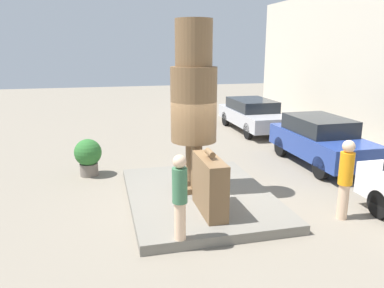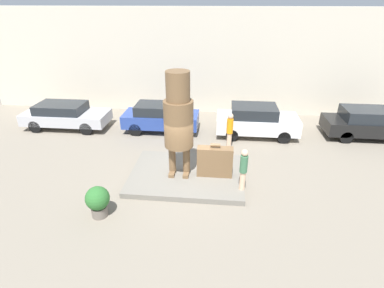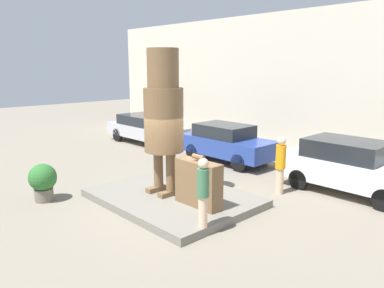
{
  "view_description": "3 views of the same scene",
  "coord_description": "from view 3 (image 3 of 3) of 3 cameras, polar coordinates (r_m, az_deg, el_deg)",
  "views": [
    {
      "loc": [
        8.55,
        -2.3,
        3.76
      ],
      "look_at": [
        0.06,
        -0.2,
        1.51
      ],
      "focal_mm": 35.0,
      "sensor_mm": 36.0,
      "label": 1
    },
    {
      "loc": [
        1.29,
        -10.56,
        6.74
      ],
      "look_at": [
        0.24,
        -0.19,
        1.64
      ],
      "focal_mm": 28.0,
      "sensor_mm": 36.0,
      "label": 2
    },
    {
      "loc": [
        8.01,
        -6.8,
        3.95
      ],
      "look_at": [
        0.62,
        0.19,
        1.81
      ],
      "focal_mm": 35.0,
      "sensor_mm": 36.0,
      "label": 3
    }
  ],
  "objects": [
    {
      "name": "ground_plane",
      "position": [
        11.23,
        -2.9,
        -8.74
      ],
      "size": [
        60.0,
        60.0,
        0.0
      ],
      "primitive_type": "plane",
      "color": "gray"
    },
    {
      "name": "parked_car_silver",
      "position": [
        19.47,
        -7.01,
        2.44
      ],
      "size": [
        4.73,
        1.86,
        1.44
      ],
      "color": "#B7B7BC",
      "rests_on": "ground_plane"
    },
    {
      "name": "worker_hivis",
      "position": [
        11.89,
        13.34,
        -2.8
      ],
      "size": [
        0.31,
        0.31,
        1.83
      ],
      "color": "beige",
      "rests_on": "ground_plane"
    },
    {
      "name": "planter_pot",
      "position": [
        11.91,
        -21.78,
        -5.18
      ],
      "size": [
        0.81,
        0.81,
        1.13
      ],
      "color": "#70665B",
      "rests_on": "ground_plane"
    },
    {
      "name": "tourist",
      "position": [
        8.7,
        1.69,
        -7.0
      ],
      "size": [
        0.28,
        0.28,
        1.67
      ],
      "color": "beige",
      "rests_on": "pedestal"
    },
    {
      "name": "statue_figure",
      "position": [
        10.76,
        -4.36,
        5.06
      ],
      "size": [
        1.14,
        1.14,
        4.21
      ],
      "color": "brown",
      "rests_on": "pedestal"
    },
    {
      "name": "parked_car_blue",
      "position": [
        15.56,
        5.27,
        0.27
      ],
      "size": [
        4.1,
        1.72,
        1.57
      ],
      "color": "#284293",
      "rests_on": "ground_plane"
    },
    {
      "name": "pedestal",
      "position": [
        11.19,
        -2.91,
        -8.21
      ],
      "size": [
        4.62,
        3.5,
        0.22
      ],
      "color": "slate",
      "rests_on": "ground_plane"
    },
    {
      "name": "giant_suitcase",
      "position": [
        10.11,
        0.98,
        -6.01
      ],
      "size": [
        1.42,
        0.43,
        1.42
      ],
      "color": "brown",
      "rests_on": "pedestal"
    },
    {
      "name": "building_backdrop",
      "position": [
        17.15,
        18.91,
        8.6
      ],
      "size": [
        28.0,
        0.6,
        6.32
      ],
      "color": "beige",
      "rests_on": "ground_plane"
    },
    {
      "name": "parked_car_white",
      "position": [
        12.74,
        22.95,
        -3.07
      ],
      "size": [
        4.28,
        1.87,
        1.67
      ],
      "color": "silver",
      "rests_on": "ground_plane"
    }
  ]
}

